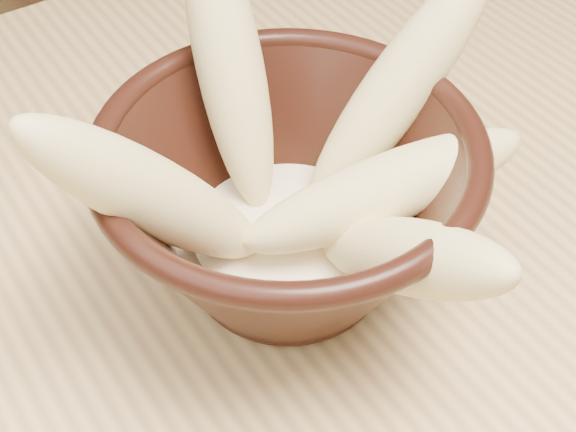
{
  "coord_description": "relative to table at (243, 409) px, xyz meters",
  "views": [
    {
      "loc": [
        -0.12,
        -0.24,
        1.12
      ],
      "look_at": [
        0.05,
        0.02,
        0.81
      ],
      "focal_mm": 50.0,
      "sensor_mm": 36.0,
      "label": 1
    }
  ],
  "objects": [
    {
      "name": "banana_across",
      "position": [
        0.09,
        -0.01,
        0.16
      ],
      "size": [
        0.17,
        0.08,
        0.07
      ],
      "primitive_type": "ellipsoid",
      "rotation": [
        1.36,
        0.0,
        1.3
      ],
      "color": "#EFDF8D",
      "rests_on": "bowl"
    },
    {
      "name": "table",
      "position": [
        0.0,
        0.0,
        0.0
      ],
      "size": [
        1.2,
        0.8,
        0.75
      ],
      "color": "#E1BE7C",
      "rests_on": "ground"
    },
    {
      "name": "bowl",
      "position": [
        0.05,
        0.02,
        0.14
      ],
      "size": [
        0.21,
        0.21,
        0.11
      ],
      "rotation": [
        0.0,
        0.0,
        -0.22
      ],
      "color": "black",
      "rests_on": "table"
    },
    {
      "name": "banana_upright",
      "position": [
        0.06,
        0.09,
        0.19
      ],
      "size": [
        0.07,
        0.13,
        0.16
      ],
      "primitive_type": "ellipsoid",
      "rotation": [
        0.59,
        0.0,
        2.9
      ],
      "color": "#EFDF8D",
      "rests_on": "bowl"
    },
    {
      "name": "banana_front",
      "position": [
        0.07,
        -0.06,
        0.16
      ],
      "size": [
        0.05,
        0.14,
        0.11
      ],
      "primitive_type": "ellipsoid",
      "rotation": [
        0.97,
        0.0,
        0.09
      ],
      "color": "#EFDF8D",
      "rests_on": "bowl"
    },
    {
      "name": "banana_right",
      "position": [
        0.13,
        0.03,
        0.18
      ],
      "size": [
        0.15,
        0.04,
        0.15
      ],
      "primitive_type": "ellipsoid",
      "rotation": [
        0.78,
        0.0,
        1.61
      ],
      "color": "#EFDF8D",
      "rests_on": "bowl"
    },
    {
      "name": "banana_left",
      "position": [
        -0.03,
        0.03,
        0.18
      ],
      "size": [
        0.14,
        0.06,
        0.15
      ],
      "primitive_type": "ellipsoid",
      "rotation": [
        0.7,
        0.0,
        -1.74
      ],
      "color": "#EFDF8D",
      "rests_on": "bowl"
    },
    {
      "name": "milk_puddle",
      "position": [
        0.05,
        0.02,
        0.12
      ],
      "size": [
        0.12,
        0.12,
        0.02
      ],
      "primitive_type": "cylinder",
      "color": "#FFEDCD",
      "rests_on": "bowl"
    }
  ]
}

